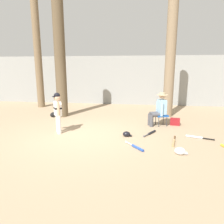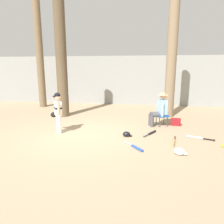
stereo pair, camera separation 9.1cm
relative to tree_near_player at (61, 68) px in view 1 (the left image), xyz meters
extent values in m
plane|color=#9E8466|center=(1.57, -2.43, -2.06)|extent=(60.00, 60.00, 0.00)
cube|color=gray|center=(1.57, 3.50, -0.70)|extent=(18.00, 0.36, 2.71)
cylinder|color=brown|center=(0.00, 0.00, 0.26)|extent=(0.45, 0.45, 4.64)
cone|color=brown|center=(0.00, 0.00, -2.06)|extent=(0.67, 0.67, 0.27)
cylinder|color=#7F6B51|center=(4.49, 0.67, 0.41)|extent=(0.42, 0.42, 4.94)
cone|color=#7F6B51|center=(4.49, 0.67, -2.06)|extent=(0.68, 0.68, 0.25)
cylinder|color=white|center=(0.80, -2.35, -1.77)|extent=(0.12, 0.12, 0.58)
cylinder|color=white|center=(0.70, -2.20, -1.77)|extent=(0.12, 0.12, 0.58)
cube|color=white|center=(0.75, -2.27, -1.26)|extent=(0.33, 0.36, 0.44)
cube|color=black|center=(0.75, -2.27, -1.23)|extent=(0.34, 0.37, 0.05)
sphere|color=tan|center=(0.75, -2.27, -0.91)|extent=(0.20, 0.20, 0.20)
sphere|color=black|center=(0.75, -2.27, -0.85)|extent=(0.19, 0.19, 0.19)
cube|color=black|center=(0.67, -2.32, -0.87)|extent=(0.16, 0.17, 0.02)
cylinder|color=tan|center=(0.86, -2.48, -1.22)|extent=(0.11, 0.11, 0.42)
cylinder|color=tan|center=(0.60, -2.12, -1.34)|extent=(0.11, 0.11, 0.40)
ellipsoid|color=black|center=(0.54, -2.13, -1.50)|extent=(0.25, 0.22, 0.18)
cube|color=#194C9E|center=(4.09, -0.92, -1.68)|extent=(0.50, 0.50, 0.06)
cylinder|color=#333338|center=(3.99, -1.10, -1.87)|extent=(0.02, 0.02, 0.38)
cylinder|color=#333338|center=(3.90, -0.82, -1.87)|extent=(0.02, 0.02, 0.38)
cylinder|color=#333338|center=(4.28, -1.01, -1.87)|extent=(0.02, 0.02, 0.38)
cylinder|color=#333338|center=(4.19, -0.73, -1.87)|extent=(0.02, 0.02, 0.38)
cylinder|color=#47474C|center=(3.74, -1.13, -1.84)|extent=(0.13, 0.13, 0.43)
cylinder|color=#47474C|center=(3.68, -0.94, -1.84)|extent=(0.13, 0.13, 0.43)
cylinder|color=#47474C|center=(3.93, -1.07, -1.63)|extent=(0.43, 0.26, 0.15)
cylinder|color=#47474C|center=(3.87, -0.88, -1.63)|extent=(0.43, 0.26, 0.15)
cube|color=#8CB7D8|center=(4.09, -0.92, -1.37)|extent=(0.34, 0.42, 0.52)
cylinder|color=#8CB7D8|center=(4.08, -1.15, -1.43)|extent=(0.11, 0.11, 0.46)
cylinder|color=#8CB7D8|center=(3.95, -0.73, -1.43)|extent=(0.11, 0.11, 0.46)
sphere|color=tan|center=(4.09, -0.92, -0.97)|extent=(0.22, 0.22, 0.22)
cylinder|color=tan|center=(4.09, -0.92, -0.93)|extent=(0.40, 0.40, 0.02)
cylinder|color=tan|center=(4.09, -0.92, -0.90)|extent=(0.20, 0.20, 0.09)
cube|color=maroon|center=(4.60, -0.80, -1.93)|extent=(0.36, 0.23, 0.26)
cylinder|color=brown|center=(-1.95, 1.91, 1.10)|extent=(0.37, 0.37, 6.32)
cone|color=brown|center=(-1.95, 1.91, -2.06)|extent=(0.54, 0.54, 0.22)
cylinder|color=#2347AD|center=(3.30, -3.28, -2.02)|extent=(0.34, 0.39, 0.07)
cylinder|color=silver|center=(3.06, -2.99, -2.02)|extent=(0.22, 0.25, 0.03)
cylinder|color=silver|center=(2.97, -2.88, -2.02)|extent=(0.05, 0.05, 0.06)
cylinder|color=tan|center=(4.27, -2.78, -2.02)|extent=(0.16, 0.48, 0.07)
cylinder|color=brown|center=(4.36, -2.39, -2.02)|extent=(0.10, 0.32, 0.03)
cylinder|color=brown|center=(4.39, -2.24, -2.02)|extent=(0.06, 0.03, 0.06)
cylinder|color=#B7BCC6|center=(4.96, -2.17, -2.02)|extent=(0.46, 0.22, 0.07)
cylinder|color=black|center=(5.33, -2.30, -2.02)|extent=(0.31, 0.13, 0.03)
cylinder|color=black|center=(5.47, -2.35, -2.02)|extent=(0.03, 0.06, 0.06)
cylinder|color=black|center=(3.72, -1.90, -2.02)|extent=(0.28, 0.41, 0.07)
cylinder|color=#4C4C51|center=(3.54, -2.21, -2.02)|extent=(0.18, 0.26, 0.03)
cylinder|color=#4C4C51|center=(3.47, -2.34, -2.02)|extent=(0.06, 0.04, 0.06)
ellipsoid|color=black|center=(2.94, -2.30, -1.99)|extent=(0.24, 0.21, 0.16)
cube|color=black|center=(3.05, -2.30, -2.02)|extent=(0.10, 0.12, 0.02)
ellipsoid|color=silver|center=(4.32, -3.45, -1.98)|extent=(0.26, 0.24, 0.18)
cube|color=silver|center=(4.45, -3.45, -2.02)|extent=(0.11, 0.13, 0.02)
camera|label=1|loc=(3.35, -8.31, 0.01)|focal=32.92mm
camera|label=2|loc=(3.44, -8.30, 0.01)|focal=32.92mm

